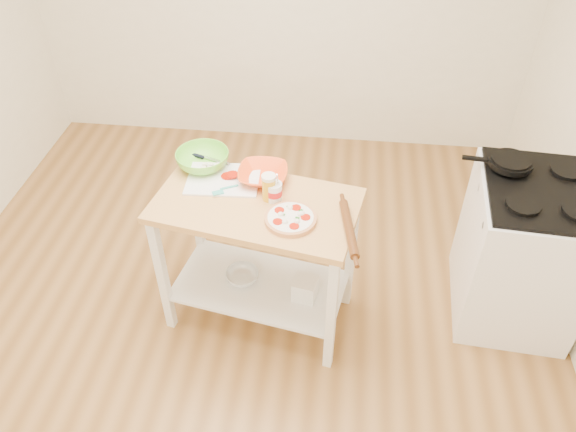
# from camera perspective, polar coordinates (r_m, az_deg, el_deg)

# --- Properties ---
(room_shell) EXTENTS (4.04, 4.54, 2.74)m
(room_shell) POSITION_cam_1_polar(r_m,az_deg,el_deg) (2.61, -7.14, 6.80)
(room_shell) COLOR #9E6F3A
(room_shell) RESTS_ON ground
(prep_island) EXTENTS (1.17, 0.78, 0.90)m
(prep_island) POSITION_cam_1_polar(r_m,az_deg,el_deg) (3.16, -3.13, -2.24)
(prep_island) COLOR tan
(prep_island) RESTS_ON ground
(gas_stove) EXTENTS (0.70, 0.80, 1.11)m
(gas_stove) POSITION_cam_1_polar(r_m,az_deg,el_deg) (3.60, 22.70, -3.29)
(gas_stove) COLOR white
(gas_stove) RESTS_ON ground
(skillet) EXTENTS (0.38, 0.24, 0.03)m
(skillet) POSITION_cam_1_polar(r_m,az_deg,el_deg) (3.38, 21.55, 5.09)
(skillet) COLOR black
(skillet) RESTS_ON gas_stove
(pizza) EXTENTS (0.27, 0.27, 0.04)m
(pizza) POSITION_cam_1_polar(r_m,az_deg,el_deg) (2.86, 0.28, -0.23)
(pizza) COLOR tan
(pizza) RESTS_ON prep_island
(cutting_board) EXTENTS (0.41, 0.32, 0.04)m
(cutting_board) POSITION_cam_1_polar(r_m,az_deg,el_deg) (3.16, -6.63, 3.80)
(cutting_board) COLOR white
(cutting_board) RESTS_ON prep_island
(spatula) EXTENTS (0.13, 0.11, 0.01)m
(spatula) POSITION_cam_1_polar(r_m,az_deg,el_deg) (3.06, -6.52, 2.67)
(spatula) COLOR #3DB6A5
(spatula) RESTS_ON cutting_board
(knife) EXTENTS (0.27, 0.10, 0.01)m
(knife) POSITION_cam_1_polar(r_m,az_deg,el_deg) (3.33, -8.60, 5.91)
(knife) COLOR silver
(knife) RESTS_ON cutting_board
(orange_bowl) EXTENTS (0.28, 0.28, 0.07)m
(orange_bowl) POSITION_cam_1_polar(r_m,az_deg,el_deg) (3.13, -2.57, 4.20)
(orange_bowl) COLOR #FF551D
(orange_bowl) RESTS_ON prep_island
(green_bowl) EXTENTS (0.32, 0.32, 0.09)m
(green_bowl) POSITION_cam_1_polar(r_m,az_deg,el_deg) (3.25, -8.66, 5.67)
(green_bowl) COLOR #70D537
(green_bowl) RESTS_ON prep_island
(beer_pint) EXTENTS (0.08, 0.08, 0.15)m
(beer_pint) POSITION_cam_1_polar(r_m,az_deg,el_deg) (2.96, -1.95, 2.94)
(beer_pint) COLOR gold
(beer_pint) RESTS_ON prep_island
(yogurt_tub) EXTENTS (0.09, 0.09, 0.19)m
(yogurt_tub) POSITION_cam_1_polar(r_m,az_deg,el_deg) (2.97, -1.42, 2.50)
(yogurt_tub) COLOR white
(yogurt_tub) RESTS_ON prep_island
(rolling_pin) EXTENTS (0.12, 0.41, 0.05)m
(rolling_pin) POSITION_cam_1_polar(r_m,az_deg,el_deg) (2.81, 6.21, -1.31)
(rolling_pin) COLOR #5B3114
(rolling_pin) RESTS_ON prep_island
(shelf_glass_bowl) EXTENTS (0.25, 0.25, 0.06)m
(shelf_glass_bowl) POSITION_cam_1_polar(r_m,az_deg,el_deg) (3.44, -4.67, -6.11)
(shelf_glass_bowl) COLOR silver
(shelf_glass_bowl) RESTS_ON prep_island
(shelf_bin) EXTENTS (0.16, 0.16, 0.13)m
(shelf_bin) POSITION_cam_1_polar(r_m,az_deg,el_deg) (3.31, 1.74, -7.37)
(shelf_bin) COLOR white
(shelf_bin) RESTS_ON prep_island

